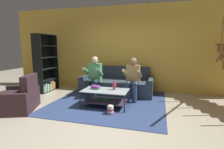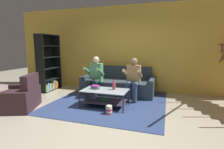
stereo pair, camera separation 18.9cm
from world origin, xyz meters
name	(u,v)px [view 1 (the left image)]	position (x,y,z in m)	size (l,w,h in m)	color
ground	(98,114)	(0.00, 0.00, 0.00)	(16.80, 16.80, 0.00)	#B6AB95
back_partition	(122,49)	(0.00, 2.46, 1.45)	(8.40, 0.12, 2.90)	gold
couch	(117,85)	(-0.01, 1.86, 0.29)	(2.30, 0.98, 0.86)	#313D49
person_seated_left	(94,75)	(-0.60, 1.29, 0.67)	(0.50, 0.58, 1.22)	#1C2C31
person_seated_right	(132,77)	(0.58, 1.29, 0.66)	(0.50, 0.58, 1.21)	navy
coffee_table	(105,95)	(0.00, 0.52, 0.29)	(1.15, 0.66, 0.44)	#AABBC1
area_rug	(111,100)	(0.00, 1.06, 0.01)	(3.00, 3.30, 0.01)	navy
vase	(114,85)	(0.22, 0.60, 0.55)	(0.10, 0.10, 0.24)	#90313E
book_stack	(96,87)	(-0.27, 0.55, 0.48)	(0.23, 0.18, 0.09)	#739FB9
bookshelf	(45,70)	(-2.48, 1.53, 0.74)	(0.35, 0.94, 1.93)	black
armchair	(19,99)	(-1.92, -0.29, 0.28)	(1.09, 1.17, 0.86)	#362227
popcorn_tub	(110,110)	(0.28, 0.05, 0.11)	(0.15, 0.15, 0.22)	red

